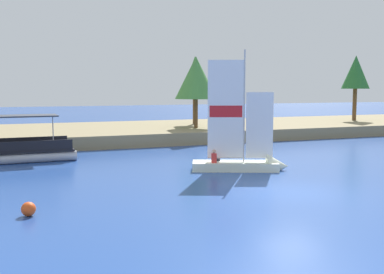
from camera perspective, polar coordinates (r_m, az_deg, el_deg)
ground_plane at (r=19.88m, az=12.09°, el=-6.67°), size 200.00×200.00×0.00m
shore_bank at (r=41.18m, az=-6.32°, el=0.62°), size 80.00×14.24×0.97m
shoreline_tree_left at (r=39.22m, az=0.50°, el=7.27°), size 3.56×3.56×6.01m
shoreline_tree_midleft at (r=43.63m, az=0.37°, el=7.77°), size 2.20×2.20×6.34m
shoreline_tree_centre at (r=51.45m, az=19.45°, el=7.45°), size 2.87×2.87×6.74m
sailboat at (r=24.71m, az=7.13°, el=-2.95°), size 5.18×3.25×6.74m
pontoon_boat at (r=29.44m, az=-20.16°, el=-1.46°), size 6.13×2.59×2.73m
channel_buoy at (r=16.83m, az=-19.44°, el=-8.34°), size 0.49×0.49×0.49m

